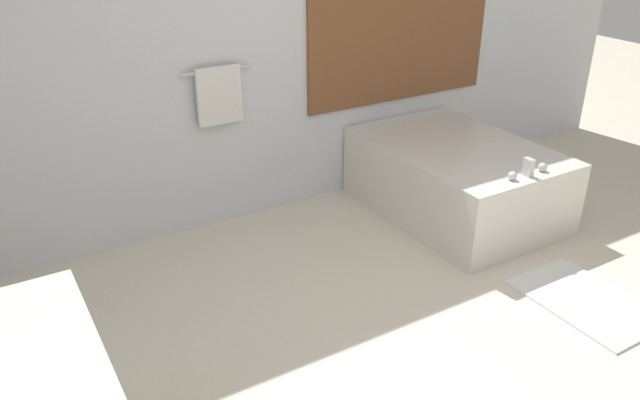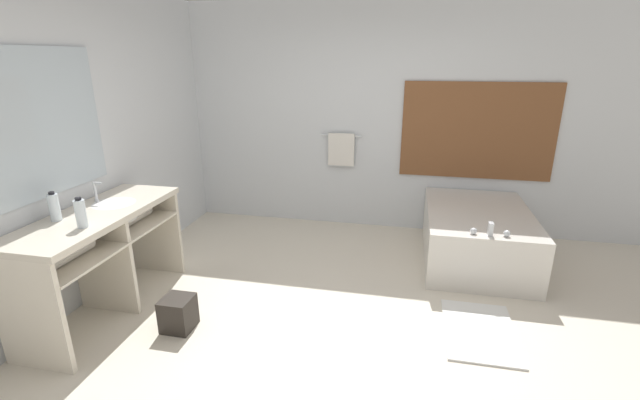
# 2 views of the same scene
# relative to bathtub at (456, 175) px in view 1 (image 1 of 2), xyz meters

# --- Properties ---
(ground_plane) EXTENTS (16.00, 16.00, 0.00)m
(ground_plane) POSITION_rel_bathtub_xyz_m (-1.27, -1.43, -0.30)
(ground_plane) COLOR beige
(ground_plane) RESTS_ON ground
(wall_back_with_blinds) EXTENTS (7.40, 0.13, 2.70)m
(wall_back_with_blinds) POSITION_rel_bathtub_xyz_m (-1.22, 0.80, 1.04)
(wall_back_with_blinds) COLOR silver
(wall_back_with_blinds) RESTS_ON ground_plane
(bathtub) EXTENTS (1.04, 1.52, 0.67)m
(bathtub) POSITION_rel_bathtub_xyz_m (0.00, 0.00, 0.00)
(bathtub) COLOR silver
(bathtub) RESTS_ON ground_plane
(bath_mat) EXTENTS (0.54, 0.81, 0.02)m
(bath_mat) POSITION_rel_bathtub_xyz_m (-0.11, -1.33, -0.30)
(bath_mat) COLOR white
(bath_mat) RESTS_ON ground_plane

